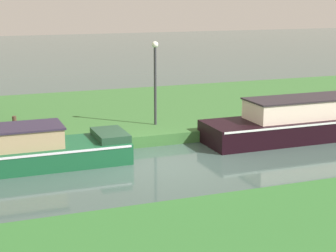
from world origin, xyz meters
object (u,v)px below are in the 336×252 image
(lamp_post, at_px, (155,73))
(mooring_post_near, at_px, (15,129))
(black_barge, at_px, (294,122))
(forest_narrowboat, at_px, (19,151))

(lamp_post, distance_m, mooring_post_near, 5.47)
(lamp_post, bearing_deg, mooring_post_near, -170.81)
(lamp_post, height_order, mooring_post_near, lamp_post)
(black_barge, relative_size, forest_narrowboat, 1.00)
(forest_narrowboat, bearing_deg, lamp_post, 24.44)
(forest_narrowboat, distance_m, lamp_post, 6.03)
(black_barge, xyz_separation_m, lamp_post, (-4.53, 2.38, 1.70))
(forest_narrowboat, height_order, mooring_post_near, forest_narrowboat)
(black_barge, bearing_deg, mooring_post_near, 171.00)
(black_barge, distance_m, lamp_post, 5.39)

